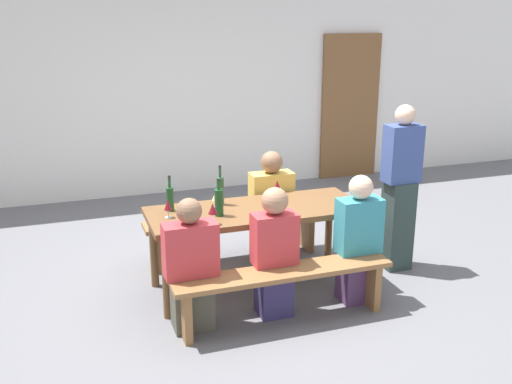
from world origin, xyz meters
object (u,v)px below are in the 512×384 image
wine_glass_0 (213,209)px  wine_glass_2 (168,205)px  seated_guest_far_0 (271,210)px  seated_guest_near_1 (274,255)px  wine_bottle_2 (219,202)px  tasting_table (256,218)px  wine_glass_3 (216,196)px  wine_glass_1 (277,186)px  wooden_door (350,107)px  wine_bottle_1 (220,190)px  seated_guest_near_2 (358,242)px  wine_glass_4 (356,196)px  seated_guest_near_0 (191,269)px  standing_host (400,191)px  bench_far (234,226)px  wine_bottle_0 (170,198)px  bench_near (283,282)px

wine_glass_0 → wine_glass_2: wine_glass_0 is taller
seated_guest_far_0 → seated_guest_near_1: bearing=-19.1°
wine_bottle_2 → wine_glass_0: 0.22m
tasting_table → seated_guest_near_1: size_ratio=1.74×
wine_glass_3 → wine_glass_1: bearing=6.7°
wooden_door → wine_bottle_1: size_ratio=5.89×
tasting_table → seated_guest_near_2: (0.73, -0.52, -0.13)m
wine_glass_1 → wine_glass_2: size_ratio=1.08×
wine_glass_2 → seated_guest_near_1: 0.97m
wine_glass_2 → seated_guest_near_1: size_ratio=0.15×
wine_glass_4 → seated_guest_near_0: 1.60m
wine_glass_3 → wine_glass_4: size_ratio=0.95×
tasting_table → standing_host: standing_host is taller
wine_glass_1 → standing_host: (1.15, -0.23, -0.10)m
wine_glass_0 → seated_guest_near_0: seated_guest_near_0 is taller
wine_bottle_1 → seated_guest_far_0: size_ratio=0.32×
wine_glass_0 → wine_glass_1: bearing=32.6°
wooden_door → seated_guest_near_2: bearing=-116.3°
wine_glass_2 → standing_host: standing_host is taller
bench_far → wine_glass_2: (-0.77, -0.66, 0.51)m
seated_guest_near_0 → seated_guest_far_0: size_ratio=0.95×
wine_bottle_0 → seated_guest_near_0: (0.01, -0.70, -0.36)m
wine_glass_2 → seated_guest_far_0: seated_guest_far_0 is taller
wine_glass_4 → seated_guest_far_0: bearing=122.7°
bench_far → wine_glass_2: wine_glass_2 is taller
wine_glass_3 → wine_glass_2: bearing=-164.6°
seated_guest_near_2 → seated_guest_far_0: 1.11m
wine_glass_2 → seated_guest_near_1: bearing=-35.0°
wine_glass_0 → wine_glass_3: bearing=71.5°
bench_near → wine_glass_1: wine_glass_1 is taller
tasting_table → wine_glass_0: size_ratio=10.64×
bench_far → seated_guest_near_2: bearing=-58.2°
wine_glass_3 → seated_guest_far_0: seated_guest_far_0 is taller
wine_glass_2 → wine_bottle_0: bearing=73.3°
wine_glass_4 → wine_bottle_2: bearing=171.4°
seated_guest_near_0 → seated_guest_near_2: (1.44, 0.00, 0.03)m
bench_far → seated_guest_near_0: size_ratio=1.67×
wine_bottle_0 → wine_glass_2: 0.18m
wine_glass_3 → wine_glass_0: bearing=-108.5°
seated_guest_near_0 → standing_host: 2.20m
bench_far → tasting_table: bearing=-90.0°
wooden_door → wine_glass_4: wooden_door is taller
wine_glass_0 → bench_near: bearing=-41.0°
wine_glass_0 → wine_glass_3: 0.42m
wine_glass_1 → wine_glass_4: bearing=-39.3°
wine_glass_1 → wine_bottle_1: bearing=179.0°
tasting_table → wine_glass_4: bearing=-17.2°
wooden_door → standing_host: size_ratio=1.32×
wooden_door → wine_bottle_2: wooden_door is taller
wine_glass_4 → standing_host: standing_host is taller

